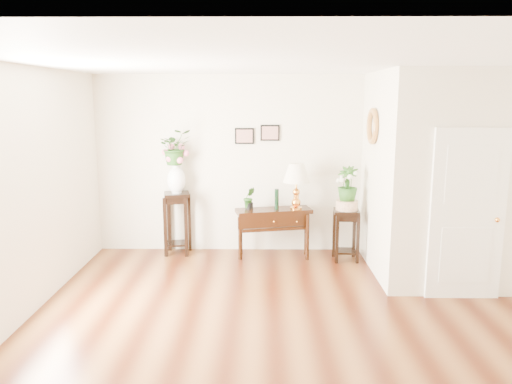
{
  "coord_description": "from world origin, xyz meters",
  "views": [
    {
      "loc": [
        -0.38,
        -5.1,
        2.44
      ],
      "look_at": [
        -0.45,
        1.3,
        1.23
      ],
      "focal_mm": 35.0,
      "sensor_mm": 36.0,
      "label": 1
    }
  ],
  "objects_px": {
    "table_lamp": "(296,187)",
    "plant_stand_b": "(346,235)",
    "console_table": "(274,233)",
    "plant_stand_a": "(178,223)"
  },
  "relations": [
    {
      "from": "console_table",
      "to": "table_lamp",
      "type": "relative_size",
      "value": 1.61
    },
    {
      "from": "table_lamp",
      "to": "plant_stand_b",
      "type": "distance_m",
      "value": 1.05
    },
    {
      "from": "console_table",
      "to": "table_lamp",
      "type": "xyz_separation_m",
      "value": [
        0.34,
        0.0,
        0.73
      ]
    },
    {
      "from": "table_lamp",
      "to": "plant_stand_b",
      "type": "height_order",
      "value": "table_lamp"
    },
    {
      "from": "table_lamp",
      "to": "plant_stand_a",
      "type": "xyz_separation_m",
      "value": [
        -1.85,
        0.16,
        -0.62
      ]
    },
    {
      "from": "table_lamp",
      "to": "plant_stand_b",
      "type": "relative_size",
      "value": 0.91
    },
    {
      "from": "plant_stand_a",
      "to": "plant_stand_b",
      "type": "xyz_separation_m",
      "value": [
        2.61,
        -0.29,
        -0.1
      ]
    },
    {
      "from": "table_lamp",
      "to": "console_table",
      "type": "bearing_deg",
      "value": 180.0
    },
    {
      "from": "plant_stand_b",
      "to": "table_lamp",
      "type": "bearing_deg",
      "value": 170.33
    },
    {
      "from": "table_lamp",
      "to": "plant_stand_a",
      "type": "bearing_deg",
      "value": 174.92
    }
  ]
}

